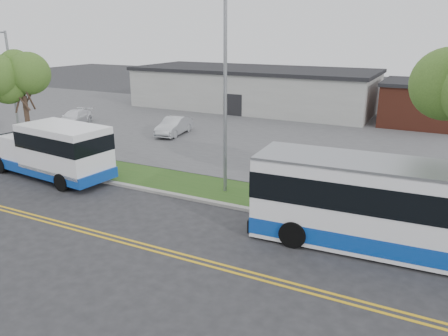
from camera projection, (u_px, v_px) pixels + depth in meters
The scene contains 18 objects.
ground at pixel (146, 200), 21.81m from camera, with size 140.00×140.00×0.00m, color #28282B.
lane_line_north at pixel (91, 230), 18.54m from camera, with size 70.00×0.12×0.01m, color gold.
lane_line_south at pixel (86, 233), 18.29m from camera, with size 70.00×0.12×0.01m, color gold.
curb at pixel (159, 192), 22.72m from camera, with size 80.00×0.30×0.15m, color #9E9B93.
verge at pixel (178, 182), 24.25m from camera, with size 80.00×3.30×0.10m, color #2B531B.
parking_lot at pixel (271, 132), 36.21m from camera, with size 80.00×25.00×0.10m, color #4C4C4F.
commercial_building at pixel (253, 88), 46.66m from camera, with size 25.40×10.40×4.35m.
brick_wing at pixel (419, 103), 38.69m from camera, with size 6.30×7.30×3.90m.
tree_west at pixel (22, 79), 28.21m from camera, with size 4.40×4.40×6.91m.
streetlight_near at pixel (225, 92), 21.24m from camera, with size 0.35×1.53×9.50m.
streetlight_far at pixel (11, 82), 32.03m from camera, with size 0.35×1.53×8.00m.
shuttle_bus at pixel (56, 150), 24.61m from camera, with size 8.47×3.50×3.16m.
transit_bus at pixel (419, 211), 16.07m from camera, with size 12.59×3.55×3.46m.
pedestrian at pixel (43, 139), 29.74m from camera, with size 0.68×0.45×1.87m, color black.
parked_car_a at pixel (174, 126), 34.93m from camera, with size 1.50×4.30×1.42m, color #B8BBC0.
parked_car_b at pixel (74, 118), 38.68m from camera, with size 1.75×4.31×1.25m, color white.
grocery_bag_left at pixel (39, 150), 29.89m from camera, with size 0.32×0.32×0.32m, color white.
grocery_bag_right at pixel (51, 150), 30.05m from camera, with size 0.32×0.32×0.32m, color white.
Camera 1 is at (12.74, -16.29, 8.11)m, focal length 35.00 mm.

